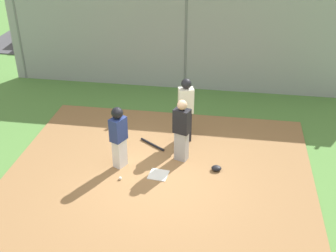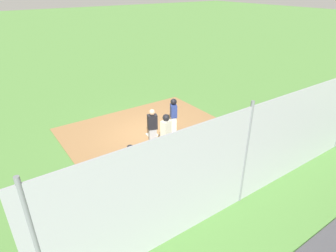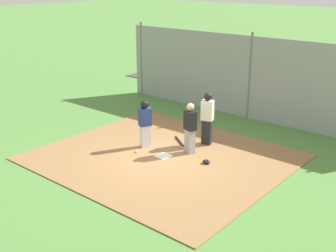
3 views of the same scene
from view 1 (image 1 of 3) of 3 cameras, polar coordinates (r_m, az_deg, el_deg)
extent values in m
plane|color=#51843D|center=(10.16, -1.29, -6.69)|extent=(140.00, 140.00, 0.00)
cube|color=olive|center=(10.15, -1.29, -6.62)|extent=(7.20, 6.40, 0.03)
cube|color=white|center=(10.13, -1.29, -6.51)|extent=(0.49, 0.49, 0.02)
cube|color=#9E9EA3|center=(10.50, 1.80, -2.64)|extent=(0.35, 0.30, 0.77)
cube|color=black|center=(10.16, 1.86, 0.67)|extent=(0.44, 0.37, 0.61)
sphere|color=tan|center=(9.96, 1.90, 2.82)|extent=(0.24, 0.24, 0.24)
cube|color=black|center=(11.30, 2.33, 0.02)|extent=(0.35, 0.29, 0.84)
cube|color=beige|center=(10.95, 2.41, 3.44)|extent=(0.44, 0.35, 0.66)
sphere|color=black|center=(10.76, 2.46, 5.65)|extent=(0.26, 0.26, 0.26)
cube|color=silver|center=(10.33, -6.45, -3.57)|extent=(0.33, 0.37, 0.73)
cube|color=navy|center=(9.99, -6.66, -0.43)|extent=(0.40, 0.45, 0.58)
sphere|color=tan|center=(9.80, -6.79, 1.62)|extent=(0.23, 0.23, 0.23)
sphere|color=black|center=(9.79, -6.80, 1.72)|extent=(0.28, 0.28, 0.28)
cylinder|color=black|center=(11.23, -2.10, -2.46)|extent=(0.72, 0.53, 0.06)
ellipsoid|color=black|center=(10.33, 6.46, -5.61)|extent=(0.24, 0.20, 0.12)
sphere|color=white|center=(10.03, -6.39, -6.94)|extent=(0.07, 0.07, 0.07)
cube|color=#93999E|center=(14.01, 2.38, 11.08)|extent=(12.00, 0.05, 3.20)
cylinder|color=slate|center=(13.99, 2.39, 11.37)|extent=(0.10, 0.10, 3.35)
cylinder|color=slate|center=(15.66, -19.26, 11.76)|extent=(0.10, 0.10, 3.35)
cube|color=#424247|center=(19.02, 4.03, 10.96)|extent=(18.00, 5.20, 0.04)
cube|color=maroon|center=(19.22, -5.36, 12.42)|extent=(4.28, 1.90, 0.64)
cube|color=maroon|center=(19.01, -5.00, 14.13)|extent=(2.38, 1.67, 0.56)
cylinder|color=black|center=(18.92, -10.13, 11.50)|extent=(0.61, 0.21, 0.60)
cylinder|color=black|center=(20.44, -8.43, 12.96)|extent=(0.61, 0.21, 0.60)
cylinder|color=black|center=(18.12, -1.89, 11.15)|extent=(0.61, 0.21, 0.60)
cylinder|color=black|center=(19.70, -0.73, 12.66)|extent=(0.61, 0.21, 0.60)
cube|color=#235B38|center=(19.61, -12.79, 12.17)|extent=(4.29, 1.93, 0.64)
cube|color=#1E4E2F|center=(19.50, -13.41, 13.85)|extent=(2.39, 1.69, 0.56)
cylinder|color=black|center=(20.05, -8.23, 12.66)|extent=(0.61, 0.21, 0.60)
cylinder|color=black|center=(18.48, -9.43, 11.13)|extent=(0.61, 0.21, 0.60)
cylinder|color=black|center=(20.86, -15.71, 12.54)|extent=(0.61, 0.21, 0.60)
cylinder|color=black|center=(19.36, -17.42, 11.03)|extent=(0.61, 0.21, 0.60)
camera|label=2|loc=(18.23, 25.72, 27.41)|focal=30.68mm
camera|label=3|loc=(6.58, 104.48, -14.27)|focal=45.87mm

